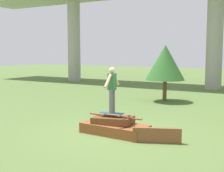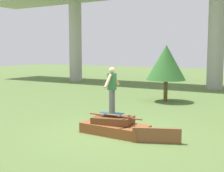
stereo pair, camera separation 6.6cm
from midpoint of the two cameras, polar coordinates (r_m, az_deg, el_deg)
name	(u,v)px [view 2 (the right image)]	position (r m, az deg, el deg)	size (l,w,h in m)	color
ground_plane	(115,134)	(10.09, 0.70, -8.75)	(80.00, 80.00, 0.00)	#567038
scrap_pile	(114,127)	(10.04, 0.62, -7.48)	(2.18, 1.09, 0.60)	brown
scrap_plank_loose	(157,135)	(9.17, 8.38, -8.94)	(1.33, 0.65, 0.44)	brown
skateboard	(112,113)	(9.95, 0.19, -4.98)	(0.80, 0.28, 0.09)	#23517F
skater	(112,87)	(9.82, 0.19, -0.21)	(0.24, 1.00, 1.45)	slate
tree_behind_left	(166,63)	(16.53, 9.98, 4.23)	(2.06, 2.06, 2.97)	brown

